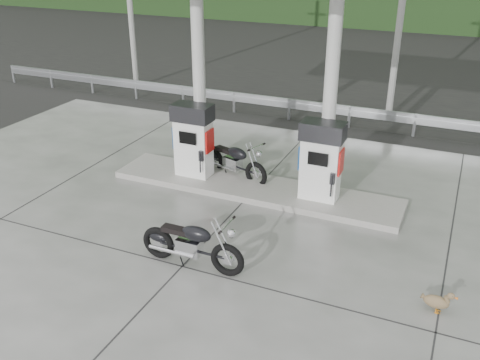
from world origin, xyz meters
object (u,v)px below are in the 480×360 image
at_px(gas_pump_left, 193,140).
at_px(gas_pump_right, 321,161).
at_px(motorcycle_right, 234,161).
at_px(motorcycle_left, 192,244).
at_px(duck, 436,302).

height_order(gas_pump_left, gas_pump_right, same).
height_order(gas_pump_left, motorcycle_right, gas_pump_left).
relative_size(motorcycle_left, motorcycle_right, 1.01).
height_order(motorcycle_right, duck, motorcycle_right).
distance_m(gas_pump_right, motorcycle_left, 3.73).
distance_m(gas_pump_left, motorcycle_left, 3.87).
bearing_deg(motorcycle_right, gas_pump_right, 6.37).
relative_size(motorcycle_right, duck, 3.85).
relative_size(gas_pump_right, duck, 3.57).
bearing_deg(motorcycle_right, gas_pump_left, -134.27).
xyz_separation_m(gas_pump_left, motorcycle_left, (1.77, -3.39, -0.59)).
xyz_separation_m(gas_pump_right, duck, (2.83, -2.95, -0.87)).
distance_m(gas_pump_left, duck, 6.77).
relative_size(gas_pump_left, duck, 3.57).
distance_m(gas_pump_left, motorcycle_right, 1.15).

